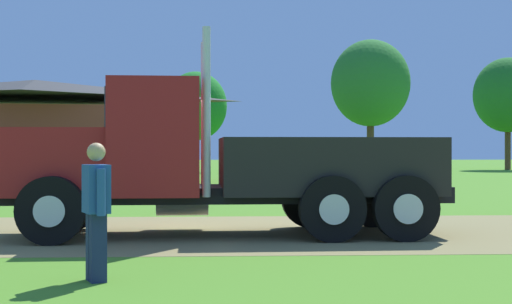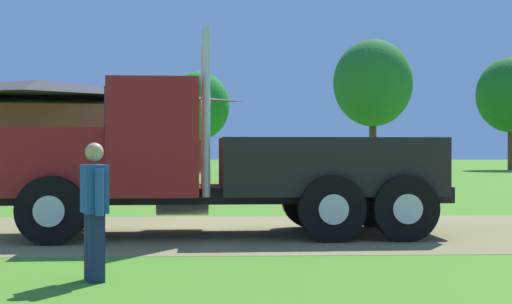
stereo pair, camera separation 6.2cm
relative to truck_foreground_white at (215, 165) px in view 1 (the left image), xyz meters
name	(u,v)px [view 1 (the left image)]	position (x,y,z in m)	size (l,w,h in m)	color
ground_plane	(262,232)	(0.88, 0.52, -1.28)	(200.00, 200.00, 0.00)	#4E8924
dirt_track	(262,232)	(0.88, 0.52, -1.27)	(120.00, 6.53, 0.01)	olive
truck_foreground_white	(215,165)	(0.00, 0.00, 0.00)	(8.14, 2.98, 3.62)	black
visitor_walking_mid	(96,207)	(-1.37, -4.74, -0.40)	(0.39, 0.58, 1.63)	#264C8C
shed_building	(35,133)	(-8.40, 21.83, 1.02)	(14.78, 9.84, 4.77)	brown
tree_mid	(196,106)	(-1.49, 38.86, 3.27)	(4.32, 4.32, 6.94)	#513823
tree_right	(370,83)	(9.32, 32.12, 4.30)	(4.81, 4.81, 8.25)	#513823
tree_far_right	(508,95)	(22.22, 43.42, 4.44)	(5.20, 5.20, 8.59)	#513823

